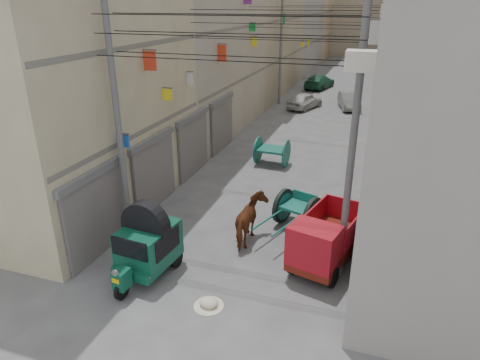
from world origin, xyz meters
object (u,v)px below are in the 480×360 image
at_px(mini_truck, 323,244).
at_px(horse, 251,221).
at_px(second_cart, 272,151).
at_px(distant_car_green, 319,82).
at_px(feed_sack, 209,302).
at_px(distant_car_white, 305,100).
at_px(auto_rickshaw, 147,243).
at_px(distant_car_grey, 349,101).
at_px(tonga_cart, 298,210).

distance_m(mini_truck, horse, 2.67).
distance_m(second_cart, distant_car_green, 21.07).
bearing_deg(mini_truck, feed_sack, -119.34).
height_order(distant_car_white, distant_car_green, distant_car_green).
height_order(auto_rickshaw, distant_car_green, auto_rickshaw).
bearing_deg(feed_sack, second_cart, 95.71).
height_order(mini_truck, distant_car_white, mini_truck).
bearing_deg(distant_car_white, mini_truck, 121.20).
xyz_separation_m(distant_car_white, distant_car_grey, (3.21, 1.03, -0.01)).
xyz_separation_m(second_cart, horse, (1.19, -7.44, 0.07)).
relative_size(mini_truck, horse, 1.81).
bearing_deg(mini_truck, distant_car_white, 115.98).
distance_m(tonga_cart, distant_car_grey, 19.52).
relative_size(feed_sack, distant_car_green, 0.12).
xyz_separation_m(mini_truck, distant_car_grey, (-1.18, 21.88, -0.26)).
bearing_deg(distant_car_grey, tonga_cart, -104.79).
bearing_deg(distant_car_white, second_cart, 112.39).
xyz_separation_m(auto_rickshaw, feed_sack, (2.27, -0.86, -0.94)).
bearing_deg(tonga_cart, feed_sack, -85.77).
distance_m(feed_sack, horse, 3.66).
height_order(second_cart, distant_car_grey, second_cart).
height_order(distant_car_grey, distant_car_green, distant_car_green).
relative_size(tonga_cart, distant_car_white, 0.86).
height_order(feed_sack, distant_car_white, distant_car_white).
relative_size(tonga_cart, horse, 1.64).
bearing_deg(distant_car_white, tonga_cart, 118.99).
xyz_separation_m(feed_sack, horse, (0.08, 3.60, 0.67)).
bearing_deg(horse, auto_rickshaw, 45.47).
bearing_deg(tonga_cart, distant_car_grey, 109.09).
bearing_deg(distant_car_white, auto_rickshaw, 108.07).
xyz_separation_m(distant_car_white, distant_car_green, (-0.20, 8.47, 0.02)).
bearing_deg(distant_car_white, feed_sack, 113.62).
height_order(second_cart, distant_car_white, second_cart).
height_order(feed_sack, horse, horse).
bearing_deg(second_cart, distant_car_green, 95.99).
relative_size(auto_rickshaw, tonga_cart, 0.84).
bearing_deg(tonga_cart, distant_car_green, 116.35).
distance_m(distant_car_grey, distant_car_green, 8.19).
height_order(auto_rickshaw, feed_sack, auto_rickshaw).
height_order(tonga_cart, second_cart, second_cart).
bearing_deg(distant_car_green, feed_sack, 105.81).
xyz_separation_m(distant_car_grey, distant_car_green, (-3.41, 7.44, 0.03)).
bearing_deg(second_cart, feed_sack, -80.69).
distance_m(feed_sack, distant_car_white, 23.69).
bearing_deg(feed_sack, distant_car_white, 94.32).
xyz_separation_m(mini_truck, horse, (-2.53, 0.83, -0.06)).
bearing_deg(distant_car_grey, mini_truck, -101.54).
xyz_separation_m(horse, distant_car_green, (-2.06, 28.49, -0.17)).
height_order(tonga_cart, distant_car_white, tonga_cart).
relative_size(auto_rickshaw, second_cart, 1.61).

